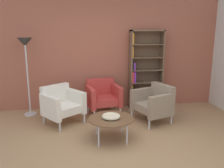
% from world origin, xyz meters
% --- Properties ---
extents(ground_plane, '(8.32, 8.32, 0.00)m').
position_xyz_m(ground_plane, '(0.00, 0.00, 0.00)').
color(ground_plane, '#9E7751').
extents(brick_back_panel, '(6.40, 0.12, 2.90)m').
position_xyz_m(brick_back_panel, '(0.00, 2.46, 1.45)').
color(brick_back_panel, '#9E5642').
rests_on(brick_back_panel, ground_plane).
extents(bookshelf_tall, '(0.80, 0.30, 1.90)m').
position_xyz_m(bookshelf_tall, '(0.94, 2.26, 0.92)').
color(bookshelf_tall, brown).
rests_on(bookshelf_tall, ground_plane).
extents(coffee_table_low, '(0.80, 0.80, 0.40)m').
position_xyz_m(coffee_table_low, '(-0.09, 0.57, 0.37)').
color(coffee_table_low, brown).
rests_on(coffee_table_low, ground_plane).
extents(decorative_bowl, '(0.32, 0.32, 0.05)m').
position_xyz_m(decorative_bowl, '(-0.09, 0.57, 0.43)').
color(decorative_bowl, beige).
rests_on(decorative_bowl, coffee_table_low).
extents(armchair_by_bookshelf, '(0.82, 0.78, 0.78)m').
position_xyz_m(armchair_by_bookshelf, '(-0.10, 1.94, 0.41)').
color(armchair_by_bookshelf, '#B73833').
rests_on(armchair_by_bookshelf, ground_plane).
extents(armchair_spare_guest, '(0.95, 0.94, 0.78)m').
position_xyz_m(armchair_spare_guest, '(-1.00, 1.46, 0.41)').
color(armchair_spare_guest, white).
rests_on(armchair_spare_guest, ground_plane).
extents(armchair_corner_red, '(0.87, 0.90, 0.78)m').
position_xyz_m(armchair_corner_red, '(0.92, 1.30, 0.41)').
color(armchair_corner_red, gray).
rests_on(armchair_corner_red, ground_plane).
extents(floor_lamp_torchiere, '(0.32, 0.32, 1.74)m').
position_xyz_m(floor_lamp_torchiere, '(-1.76, 2.06, 1.45)').
color(floor_lamp_torchiere, silver).
rests_on(floor_lamp_torchiere, ground_plane).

